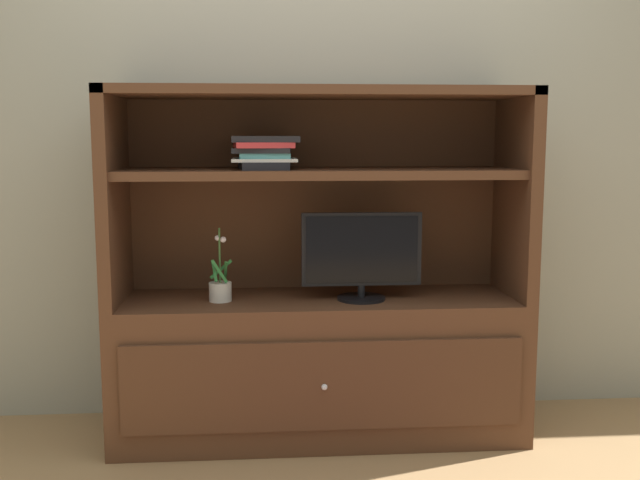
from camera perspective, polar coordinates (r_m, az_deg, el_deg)
The scene contains 6 objects.
ground_plane at distance 2.90m, azimuth 0.56°, elevation -17.68°, with size 8.00×8.00×0.00m, color #99754C.
painted_rear_wall at distance 3.37m, azimuth -0.54°, elevation 10.43°, with size 6.00×0.10×2.80m, color gray.
media_console at distance 3.12m, azimuth -0.08°, elevation -6.71°, with size 1.70×0.53×1.45m.
tv_monitor at distance 3.02m, azimuth 3.24°, elevation -1.14°, with size 0.49×0.20×0.36m.
potted_plant at distance 3.04m, azimuth -7.72°, elevation -3.75°, with size 0.10×0.13×0.30m.
magazine_stack at distance 3.01m, azimuth -4.37°, elevation 6.84°, with size 0.27×0.33×0.13m.
Camera 1 is at (-0.23, -2.60, 1.26)m, focal length 41.35 mm.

